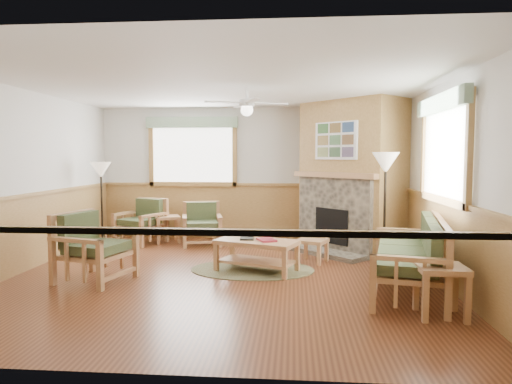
# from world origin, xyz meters

# --- Properties ---
(floor) EXTENTS (6.00, 6.00, 0.01)m
(floor) POSITION_xyz_m (0.00, 0.00, -0.01)
(floor) COLOR brown
(floor) RESTS_ON ground
(ceiling) EXTENTS (6.00, 6.00, 0.01)m
(ceiling) POSITION_xyz_m (0.00, 0.00, 2.70)
(ceiling) COLOR white
(ceiling) RESTS_ON floor
(wall_back) EXTENTS (6.00, 0.02, 2.70)m
(wall_back) POSITION_xyz_m (0.00, 3.00, 1.35)
(wall_back) COLOR silver
(wall_back) RESTS_ON floor
(wall_front) EXTENTS (6.00, 0.02, 2.70)m
(wall_front) POSITION_xyz_m (0.00, -3.00, 1.35)
(wall_front) COLOR silver
(wall_front) RESTS_ON floor
(wall_left) EXTENTS (0.02, 6.00, 2.70)m
(wall_left) POSITION_xyz_m (-3.00, 0.00, 1.35)
(wall_left) COLOR silver
(wall_left) RESTS_ON floor
(wall_right) EXTENTS (0.02, 6.00, 2.70)m
(wall_right) POSITION_xyz_m (3.00, 0.00, 1.35)
(wall_right) COLOR silver
(wall_right) RESTS_ON floor
(wainscot) EXTENTS (6.00, 6.00, 1.10)m
(wainscot) POSITION_xyz_m (0.00, 0.00, 0.55)
(wainscot) COLOR #A77E44
(wainscot) RESTS_ON floor
(fireplace) EXTENTS (3.11, 3.11, 2.70)m
(fireplace) POSITION_xyz_m (2.05, 2.05, 1.35)
(fireplace) COLOR #A77E44
(fireplace) RESTS_ON floor
(window_back) EXTENTS (1.90, 0.16, 1.50)m
(window_back) POSITION_xyz_m (-1.10, 2.96, 2.53)
(window_back) COLOR white
(window_back) RESTS_ON wall_back
(window_right) EXTENTS (0.16, 1.90, 1.50)m
(window_right) POSITION_xyz_m (2.96, -0.20, 2.53)
(window_right) COLOR white
(window_right) RESTS_ON wall_right
(ceiling_fan) EXTENTS (1.59, 1.59, 0.36)m
(ceiling_fan) POSITION_xyz_m (0.30, 0.30, 2.66)
(ceiling_fan) COLOR white
(ceiling_fan) RESTS_ON ceiling
(sofa) EXTENTS (2.16, 1.24, 0.93)m
(sofa) POSITION_xyz_m (2.42, -0.56, 0.47)
(sofa) COLOR tan
(sofa) RESTS_ON floor
(armchair_back_left) EXTENTS (1.03, 1.03, 0.87)m
(armchair_back_left) POSITION_xyz_m (-2.00, 2.28, 0.43)
(armchair_back_left) COLOR tan
(armchair_back_left) RESTS_ON floor
(armchair_back_right) EXTENTS (0.87, 0.87, 0.81)m
(armchair_back_right) POSITION_xyz_m (-0.77, 2.23, 0.41)
(armchair_back_right) COLOR tan
(armchair_back_right) RESTS_ON floor
(armchair_left) EXTENTS (1.03, 1.03, 0.94)m
(armchair_left) POSITION_xyz_m (-1.71, -0.42, 0.47)
(armchair_left) COLOR tan
(armchair_left) RESTS_ON floor
(coffee_table) EXTENTS (1.31, 0.97, 0.47)m
(coffee_table) POSITION_xyz_m (0.45, 0.27, 0.24)
(coffee_table) COLOR tan
(coffee_table) RESTS_ON floor
(end_table_chairs) EXTENTS (0.61, 0.60, 0.53)m
(end_table_chairs) POSITION_xyz_m (-1.51, 2.43, 0.26)
(end_table_chairs) COLOR tan
(end_table_chairs) RESTS_ON floor
(end_table_sofa) EXTENTS (0.50, 0.49, 0.55)m
(end_table_sofa) POSITION_xyz_m (2.55, -1.49, 0.28)
(end_table_sofa) COLOR tan
(end_table_sofa) RESTS_ON floor
(footstool) EXTENTS (0.57, 0.57, 0.38)m
(footstool) POSITION_xyz_m (1.29, 0.93, 0.19)
(footstool) COLOR tan
(footstool) RESTS_ON floor
(braided_rug) EXTENTS (2.34, 2.34, 0.01)m
(braided_rug) POSITION_xyz_m (0.37, 0.35, 0.01)
(braided_rug) COLOR brown
(braided_rug) RESTS_ON floor
(floor_lamp_left) EXTENTS (0.49, 0.49, 1.61)m
(floor_lamp_left) POSITION_xyz_m (-2.55, 1.75, 0.80)
(floor_lamp_left) COLOR black
(floor_lamp_left) RESTS_ON floor
(floor_lamp_right) EXTENTS (0.52, 0.52, 1.78)m
(floor_lamp_right) POSITION_xyz_m (2.38, 0.72, 0.89)
(floor_lamp_right) COLOR black
(floor_lamp_right) RESTS_ON floor
(book_red) EXTENTS (0.33, 0.36, 0.03)m
(book_red) POSITION_xyz_m (0.60, 0.22, 0.50)
(book_red) COLOR maroon
(book_red) RESTS_ON coffee_table
(book_dark) EXTENTS (0.22, 0.28, 0.02)m
(book_dark) POSITION_xyz_m (0.30, 0.34, 0.50)
(book_dark) COLOR black
(book_dark) RESTS_ON coffee_table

